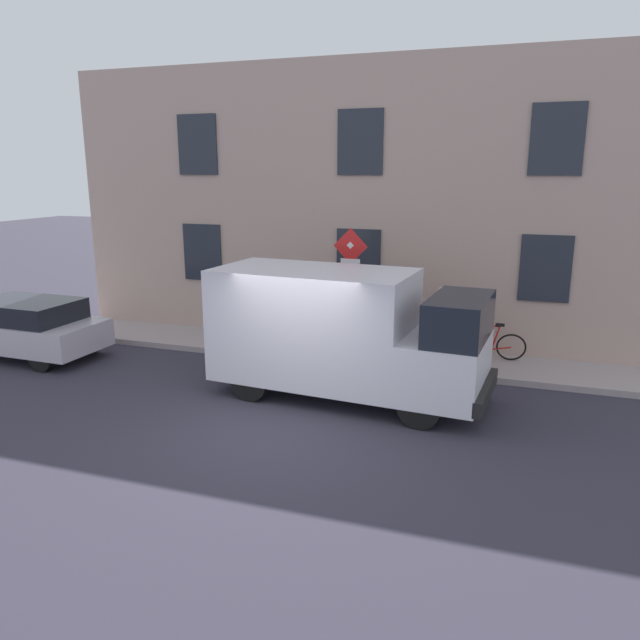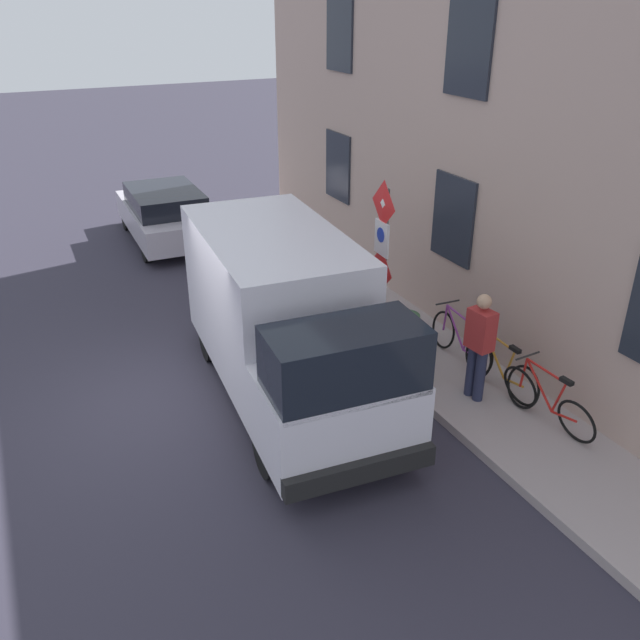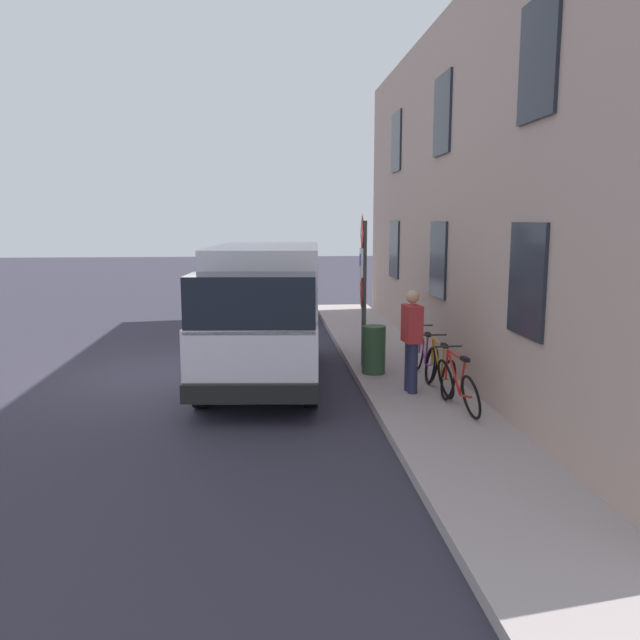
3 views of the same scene
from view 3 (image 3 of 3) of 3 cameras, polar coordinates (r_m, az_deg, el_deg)
name	(u,v)px [view 3 (image 3 of 3)]	position (r m, az deg, el deg)	size (l,w,h in m)	color
ground_plane	(181,373)	(12.78, -12.44, -4.74)	(80.00, 80.00, 0.00)	#312E3B
sidewalk_slab	(393,366)	(12.90, 6.61, -4.13)	(1.79, 17.69, 0.14)	#A49695
building_facade	(459,196)	(12.88, 12.41, 10.92)	(0.75, 15.69, 6.93)	tan
sign_post_stacked	(362,274)	(12.25, 3.80, 4.20)	(0.16, 0.56, 2.87)	#474C47
delivery_van	(264,310)	(11.79, -5.08, 0.90)	(2.41, 5.47, 2.50)	white
parked_hatchback	(269,293)	(19.79, -4.61, 2.46)	(1.85, 4.04, 1.38)	silver
bicycle_red	(458,385)	(9.87, 12.33, -5.76)	(0.46, 1.72, 0.89)	black
bicycle_orange	(439,369)	(10.82, 10.75, -4.41)	(0.46, 1.71, 0.89)	black
bicycle_purple	(425,357)	(11.77, 9.43, -3.27)	(0.46, 1.71, 0.89)	black
pedestrian	(412,337)	(10.57, 8.30, -1.56)	(0.30, 0.42, 1.72)	#262B47
litter_bin	(374,350)	(11.88, 4.88, -2.68)	(0.44, 0.44, 0.90)	#2D5133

